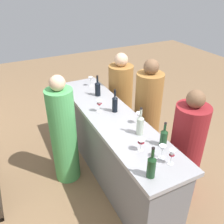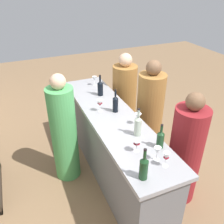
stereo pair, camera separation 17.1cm
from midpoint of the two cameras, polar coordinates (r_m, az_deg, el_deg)
The scene contains 17 objects.
ground_plane at distance 3.69m, azimuth 1.37°, elevation -14.15°, with size 12.00×12.00×0.00m, color #846647.
bar_counter at distance 3.36m, azimuth 1.47°, elevation -8.04°, with size 2.57×0.61×0.99m.
wine_bottle_leftmost_olive_green at distance 2.17m, azimuth 9.81°, elevation -12.81°, with size 0.08×0.08×0.32m.
wine_bottle_second_left_olive_green at distance 2.55m, azimuth 13.24°, elevation -6.23°, with size 0.08×0.08×0.28m.
wine_bottle_center_clear_pale at distance 2.68m, azimuth 7.95°, elevation -3.15°, with size 0.08×0.08×0.33m.
wine_bottle_second_right_near_black at distance 3.11m, azimuth 2.38°, elevation 2.01°, with size 0.07×0.07×0.32m.
wine_bottle_rightmost_near_black at distance 3.55m, azimuth -1.40°, elevation 5.73°, with size 0.08×0.08×0.31m.
wine_glass_near_left at distance 2.87m, azimuth 7.86°, elevation -1.11°, with size 0.08×0.08×0.15m.
wine_glass_near_center at distance 3.88m, azimuth -2.88°, elevation 7.80°, with size 0.07×0.07×0.15m.
wine_glass_near_right at distance 2.33m, azimuth 14.75°, elevation -10.32°, with size 0.06×0.06×0.16m.
wine_glass_far_left at distance 2.38m, azimuth 12.73°, elevation -9.00°, with size 0.07×0.07×0.15m.
wine_glass_far_center at distance 2.46m, azimuth 7.85°, elevation -7.47°, with size 0.08×0.08×0.14m.
wine_glass_far_right at distance 3.12m, azimuth -1.31°, elevation 2.01°, with size 0.08×0.08×0.17m.
person_left_guest at distance 3.11m, azimuth 18.41°, elevation -9.35°, with size 0.47×0.47×1.49m.
person_center_guest at distance 3.62m, azimuth 10.14°, elevation -1.11°, with size 0.40×0.40×1.59m.
person_right_guest at distance 4.12m, azimuth 4.10°, elevation 2.67°, with size 0.42×0.42×1.50m.
person_server_behind at distance 3.28m, azimuth -9.78°, elevation -4.95°, with size 0.37×0.37×1.56m.
Camera 2 is at (-2.43, 1.03, 2.58)m, focal length 38.76 mm.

